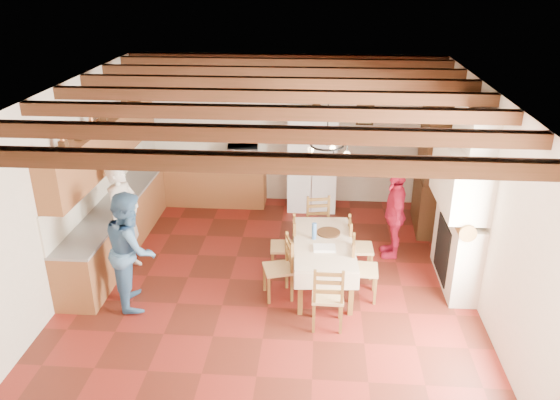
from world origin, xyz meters
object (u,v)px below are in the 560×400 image
object	(u,v)px
chair_left_near	(278,268)
chair_left_far	(283,246)
person_woman_blue	(131,249)
person_woman_red	(394,213)
hutch	(434,169)
chair_right_far	(360,247)
chair_end_near	(328,295)
refrigerator	(313,162)
chair_end_far	(319,226)
chair_right_near	(364,268)
person_man	(124,218)
microwave	(243,154)
dining_table	(323,247)

from	to	relation	value
chair_left_near	chair_left_far	bearing A→B (deg)	161.47
person_woman_blue	person_woman_red	world-z (taller)	person_woman_blue
hutch	chair_right_far	world-z (taller)	hutch
chair_end_near	person_woman_red	bearing A→B (deg)	-117.61
hutch	person_woman_blue	bearing A→B (deg)	-145.48
refrigerator	chair_right_far	size ratio (longest dim) A/B	1.98
refrigerator	chair_end_far	size ratio (longest dim) A/B	1.98
refrigerator	chair_left_near	bearing A→B (deg)	-97.21
chair_left_far	chair_right_near	bearing A→B (deg)	59.53
person_man	hutch	bearing A→B (deg)	-54.21
microwave	chair_left_near	bearing A→B (deg)	-80.52
refrigerator	chair_end_far	world-z (taller)	refrigerator
chair_end_near	chair_right_far	bearing A→B (deg)	-109.62
chair_left_far	person_woman_red	distance (m)	1.95
chair_left_far	chair_end_far	xyz separation A→B (m)	(0.56, 0.74, 0.00)
person_man	chair_left_near	bearing A→B (deg)	-89.02
hutch	chair_left_far	bearing A→B (deg)	-140.94
hutch	person_woman_red	world-z (taller)	hutch
chair_left_near	chair_end_near	xyz separation A→B (m)	(0.72, -0.67, 0.00)
person_woman_blue	person_woman_red	xyz separation A→B (m)	(3.87, 1.68, -0.09)
refrigerator	chair_end_near	distance (m)	4.06
chair_right_far	chair_end_near	world-z (taller)	same
chair_end_near	person_woman_blue	bearing A→B (deg)	-7.58
chair_end_far	microwave	size ratio (longest dim) A/B	1.58
chair_left_far	person_woman_red	bearing A→B (deg)	107.83
hutch	chair_end_near	world-z (taller)	hutch
hutch	chair_left_far	distance (m)	3.27
refrigerator	dining_table	xyz separation A→B (m)	(0.23, -3.00, -0.28)
chair_end_far	microwave	xyz separation A→B (m)	(-1.56, 1.94, 0.59)
dining_table	microwave	xyz separation A→B (m)	(-1.62, 3.01, 0.40)
microwave	chair_right_far	bearing A→B (deg)	-56.60
dining_table	chair_left_near	bearing A→B (deg)	-152.40
chair_left_near	person_man	distance (m)	2.58
chair_end_far	person_woman_red	world-z (taller)	person_woman_red
chair_right_far	chair_end_far	distance (m)	0.94
chair_left_near	person_woman_blue	xyz separation A→B (m)	(-2.05, -0.29, 0.38)
chair_left_near	microwave	world-z (taller)	microwave
person_woman_blue	microwave	xyz separation A→B (m)	(1.09, 3.64, 0.21)
person_woman_red	chair_end_far	bearing A→B (deg)	-90.10
person_woman_red	microwave	size ratio (longest dim) A/B	2.55
chair_left_far	person_woman_red	xyz separation A→B (m)	(1.79, 0.72, 0.29)
chair_right_near	chair_right_far	xyz separation A→B (m)	(-0.02, 0.66, 0.00)
refrigerator	chair_end_far	bearing A→B (deg)	-84.98
chair_right_near	chair_end_far	world-z (taller)	same
dining_table	person_woman_blue	xyz separation A→B (m)	(-2.71, -0.63, 0.19)
chair_end_far	person_woman_blue	xyz separation A→B (m)	(-2.65, -1.70, 0.38)
chair_left_near	chair_right_far	size ratio (longest dim) A/B	1.00
chair_end_near	person_man	world-z (taller)	person_man
refrigerator	chair_right_near	size ratio (longest dim) A/B	1.98
chair_end_far	microwave	bearing A→B (deg)	118.47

